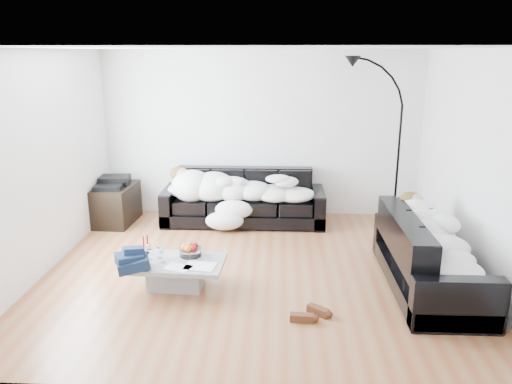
{
  "coord_description": "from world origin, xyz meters",
  "views": [
    {
      "loc": [
        0.28,
        -5.59,
        2.56
      ],
      "look_at": [
        0.0,
        0.3,
        0.9
      ],
      "focal_mm": 35.0,
      "sensor_mm": 36.0,
      "label": 1
    }
  ],
  "objects_px": {
    "sofa_right": "(430,253)",
    "wine_glass_c": "(163,255)",
    "av_cabinet": "(114,204)",
    "candle_left": "(144,245)",
    "stereo": "(112,182)",
    "floor_lamp": "(399,152)",
    "wine_glass_b": "(149,252)",
    "shoes": "(310,314)",
    "candle_right": "(148,244)",
    "coffee_table": "(176,274)",
    "sleeper_right": "(432,234)",
    "sofa_back": "(244,197)",
    "sleeper_back": "(243,184)",
    "wine_glass_a": "(160,250)",
    "fruit_bowl": "(190,249)"
  },
  "relations": [
    {
      "from": "fruit_bowl",
      "to": "shoes",
      "type": "height_order",
      "value": "fruit_bowl"
    },
    {
      "from": "shoes",
      "to": "stereo",
      "type": "height_order",
      "value": "stereo"
    },
    {
      "from": "sleeper_back",
      "to": "fruit_bowl",
      "type": "xyz_separation_m",
      "value": [
        -0.46,
        -2.03,
        -0.24
      ]
    },
    {
      "from": "sofa_back",
      "to": "sleeper_right",
      "type": "relative_size",
      "value": 1.41
    },
    {
      "from": "candle_left",
      "to": "stereo",
      "type": "bearing_deg",
      "value": 116.84
    },
    {
      "from": "sofa_back",
      "to": "shoes",
      "type": "distance_m",
      "value": 3.01
    },
    {
      "from": "candle_right",
      "to": "stereo",
      "type": "bearing_deg",
      "value": 118.02
    },
    {
      "from": "coffee_table",
      "to": "candle_left",
      "type": "distance_m",
      "value": 0.52
    },
    {
      "from": "sleeper_back",
      "to": "shoes",
      "type": "bearing_deg",
      "value": -72.94
    },
    {
      "from": "floor_lamp",
      "to": "wine_glass_b",
      "type": "bearing_deg",
      "value": -149.02
    },
    {
      "from": "coffee_table",
      "to": "av_cabinet",
      "type": "distance_m",
      "value": 2.57
    },
    {
      "from": "sofa_right",
      "to": "sleeper_right",
      "type": "bearing_deg",
      "value": 0.0
    },
    {
      "from": "shoes",
      "to": "wine_glass_b",
      "type": "bearing_deg",
      "value": 175.26
    },
    {
      "from": "candle_left",
      "to": "stereo",
      "type": "xyz_separation_m",
      "value": [
        -0.99,
        1.96,
        0.23
      ]
    },
    {
      "from": "candle_right",
      "to": "wine_glass_b",
      "type": "bearing_deg",
      "value": -69.44
    },
    {
      "from": "sleeper_right",
      "to": "wine_glass_a",
      "type": "relative_size",
      "value": 9.74
    },
    {
      "from": "sofa_right",
      "to": "wine_glass_c",
      "type": "height_order",
      "value": "sofa_right"
    },
    {
      "from": "sofa_back",
      "to": "sofa_right",
      "type": "bearing_deg",
      "value": -43.3
    },
    {
      "from": "wine_glass_b",
      "to": "wine_glass_c",
      "type": "distance_m",
      "value": 0.18
    },
    {
      "from": "candle_right",
      "to": "floor_lamp",
      "type": "height_order",
      "value": "floor_lamp"
    },
    {
      "from": "coffee_table",
      "to": "sofa_right",
      "type": "bearing_deg",
      "value": 3.02
    },
    {
      "from": "coffee_table",
      "to": "wine_glass_a",
      "type": "distance_m",
      "value": 0.33
    },
    {
      "from": "fruit_bowl",
      "to": "shoes",
      "type": "distance_m",
      "value": 1.57
    },
    {
      "from": "wine_glass_a",
      "to": "floor_lamp",
      "type": "distance_m",
      "value": 3.97
    },
    {
      "from": "coffee_table",
      "to": "candle_right",
      "type": "height_order",
      "value": "candle_right"
    },
    {
      "from": "sleeper_back",
      "to": "wine_glass_a",
      "type": "height_order",
      "value": "sleeper_back"
    },
    {
      "from": "sleeper_right",
      "to": "shoes",
      "type": "xyz_separation_m",
      "value": [
        -1.37,
        -0.76,
        -0.59
      ]
    },
    {
      "from": "sleeper_back",
      "to": "coffee_table",
      "type": "distance_m",
      "value": 2.33
    },
    {
      "from": "shoes",
      "to": "sleeper_right",
      "type": "bearing_deg",
      "value": 44.79
    },
    {
      "from": "fruit_bowl",
      "to": "sleeper_right",
      "type": "bearing_deg",
      "value": -0.41
    },
    {
      "from": "sleeper_back",
      "to": "stereo",
      "type": "bearing_deg",
      "value": -178.72
    },
    {
      "from": "av_cabinet",
      "to": "candle_left",
      "type": "bearing_deg",
      "value": -59.92
    },
    {
      "from": "wine_glass_b",
      "to": "shoes",
      "type": "height_order",
      "value": "wine_glass_b"
    },
    {
      "from": "candle_right",
      "to": "coffee_table",
      "type": "bearing_deg",
      "value": -31.03
    },
    {
      "from": "sleeper_right",
      "to": "av_cabinet",
      "type": "height_order",
      "value": "sleeper_right"
    },
    {
      "from": "wine_glass_a",
      "to": "candle_right",
      "type": "bearing_deg",
      "value": 143.29
    },
    {
      "from": "candle_right",
      "to": "stereo",
      "type": "relative_size",
      "value": 0.49
    },
    {
      "from": "sofa_right",
      "to": "wine_glass_b",
      "type": "relative_size",
      "value": 11.4
    },
    {
      "from": "sleeper_back",
      "to": "wine_glass_c",
      "type": "relative_size",
      "value": 11.84
    },
    {
      "from": "wine_glass_a",
      "to": "sofa_right",
      "type": "bearing_deg",
      "value": 1.1
    },
    {
      "from": "coffee_table",
      "to": "wine_glass_b",
      "type": "bearing_deg",
      "value": 171.0
    },
    {
      "from": "stereo",
      "to": "floor_lamp",
      "type": "height_order",
      "value": "floor_lamp"
    },
    {
      "from": "wine_glass_b",
      "to": "wine_glass_c",
      "type": "height_order",
      "value": "wine_glass_b"
    },
    {
      "from": "coffee_table",
      "to": "candle_left",
      "type": "height_order",
      "value": "candle_left"
    },
    {
      "from": "sleeper_right",
      "to": "sofa_back",
      "type": "bearing_deg",
      "value": 46.7
    },
    {
      "from": "wine_glass_c",
      "to": "shoes",
      "type": "height_order",
      "value": "wine_glass_c"
    },
    {
      "from": "shoes",
      "to": "sleeper_back",
      "type": "bearing_deg",
      "value": 122.81
    },
    {
      "from": "candle_right",
      "to": "av_cabinet",
      "type": "relative_size",
      "value": 0.25
    },
    {
      "from": "wine_glass_b",
      "to": "av_cabinet",
      "type": "distance_m",
      "value": 2.38
    },
    {
      "from": "sofa_back",
      "to": "sleeper_back",
      "type": "bearing_deg",
      "value": -90.0
    }
  ]
}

